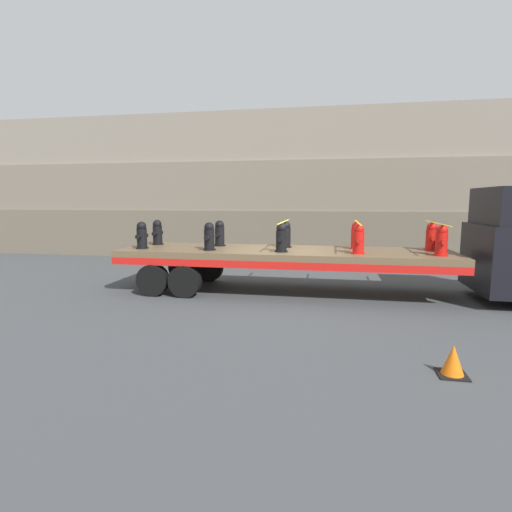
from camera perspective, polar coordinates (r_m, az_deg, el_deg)
The scene contains 17 objects.
ground_plane at distance 11.68m, azimuth 3.89°, elevation -5.15°, with size 120.00×120.00×0.00m, color #3F4244.
rock_cliff at distance 18.94m, azimuth 6.77°, elevation 9.81°, with size 60.00×3.30×6.54m.
flatbed_trailer at distance 11.57m, azimuth 1.25°, elevation -0.11°, with size 9.38×2.54×1.25m.
fire_hydrant_black_near_0 at distance 12.10m, azimuth -15.99°, elevation 2.82°, with size 0.36×0.60×0.79m.
fire_hydrant_black_far_0 at distance 13.06m, azimuth -13.89°, elevation 3.26°, with size 0.36×0.60×0.79m.
fire_hydrant_black_near_1 at distance 11.33m, azimuth -6.70°, elevation 2.74°, with size 0.36×0.60×0.79m.
fire_hydrant_black_far_1 at distance 12.35m, azimuth -5.21°, elevation 3.20°, with size 0.36×0.60×0.79m.
fire_hydrant_black_near_2 at distance 10.89m, azimuth 3.64°, elevation 2.57°, with size 0.36×0.60×0.79m.
fire_hydrant_black_far_2 at distance 11.95m, azimuth 4.27°, elevation 3.05°, with size 0.36×0.60×0.79m.
fire_hydrant_red_near_3 at distance 10.84m, azimuth 14.44°, elevation 2.31°, with size 0.36×0.60×0.79m.
fire_hydrant_red_far_3 at distance 11.90m, azimuth 14.12°, elevation 2.81°, with size 0.36×0.60×0.79m.
fire_hydrant_red_near_4 at distance 11.16m, azimuth 24.98°, elevation 1.97°, with size 0.36×0.60×0.79m.
fire_hydrant_red_far_4 at distance 12.20m, azimuth 23.76°, elevation 2.49°, with size 0.36×0.60×0.79m.
cargo_strap_rear at distance 11.39m, azimuth 3.99°, elevation 4.90°, with size 0.05×2.63×0.01m.
cargo_strap_middle at distance 11.34m, azimuth 14.34°, elevation 4.66°, with size 0.05×2.63×0.01m.
cargo_strap_front at distance 11.65m, azimuth 24.46°, elevation 4.27°, with size 0.05×2.63×0.01m.
traffic_cone at distance 6.94m, azimuth 26.32°, elevation -13.27°, with size 0.43×0.43×0.48m.
Camera 1 is at (1.33, -11.30, 2.65)m, focal length 28.00 mm.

